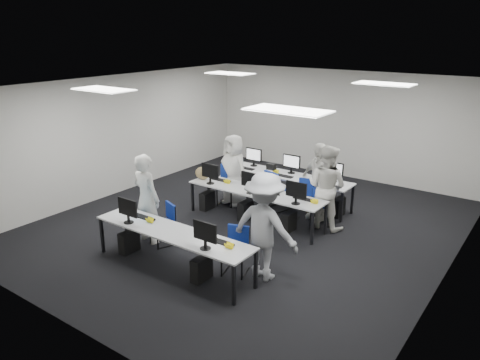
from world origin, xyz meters
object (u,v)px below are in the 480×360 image
Objects in this scene: chair_3 at (264,204)px; student_2 at (234,170)px; student_3 at (318,182)px; desk_front at (172,234)px; chair_7 at (322,211)px; chair_1 at (236,259)px; chair_6 at (277,197)px; student_1 at (327,187)px; student_0 at (147,199)px; chair_2 at (228,193)px; chair_0 at (164,231)px; chair_5 at (233,188)px; desk_mid at (255,193)px; photographer at (265,227)px; chair_4 at (305,210)px.

chair_3 is 0.49× the size of student_2.
student_3 reaches higher than chair_3.
desk_front is 3.65m from chair_7.
chair_1 is at bearing -108.88° from chair_7.
chair_6 is 1.23m from student_2.
chair_1 is 3.44m from student_2.
student_3 reaches higher than student_2.
student_1 reaches higher than desk_front.
student_0 reaches higher than chair_3.
chair_3 is at bearing -16.38° from chair_2.
chair_0 is at bearing -140.86° from chair_7.
desk_front is 1.19m from chair_1.
chair_7 is at bearing -5.73° from chair_2.
chair_2 is 0.46× the size of student_0.
student_2 is (0.15, 2.69, -0.05)m from student_0.
chair_2 is at bearing -82.10° from chair_5.
chair_2 reaches higher than desk_mid.
desk_mid is 3.34× the size of chair_6.
chair_6 is 0.51× the size of photographer.
student_2 is at bearing -88.07° from student_0.
chair_2 is 0.87× the size of chair_4.
desk_mid is at bearing 30.94° from student_1.
chair_0 is 0.86× the size of chair_6.
desk_front is 3.34× the size of chair_6.
student_1 reaches higher than chair_3.
student_2 is at bearing 5.21° from student_1.
desk_front is at bearing -58.79° from student_2.
chair_0 is 1.00× the size of chair_1.
chair_7 is at bearing 70.26° from desk_front.
chair_1 is 0.86× the size of chair_6.
chair_5 is 1.22m from chair_6.
chair_3 is 1.21m from chair_5.
student_1 is (0.43, 0.09, 0.60)m from chair_4.
chair_3 is at bearing -22.42° from chair_5.
chair_4 is 3.43m from student_0.
student_3 is (1.89, 2.90, 0.62)m from chair_0.
chair_1 is 0.47× the size of student_3.
chair_5 is 2.44m from chair_7.
student_0 is 0.96× the size of photographer.
student_1 is at bearing 29.37° from chair_3.
chair_0 is 3.01m from chair_6.
chair_5 is at bearing 109.42° from desk_front.
student_0 is at bearing -96.07° from chair_6.
student_0 is at bearing -102.81° from student_3.
desk_mid is at bearing -37.40° from chair_2.
chair_4 is 1.01× the size of chair_6.
photographer is (1.53, -2.37, 0.68)m from chair_3.
chair_4 is at bearing 31.58° from desk_mid.
desk_mid is at bearing 87.76° from chair_0.
photographer is at bearing -55.15° from chair_2.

